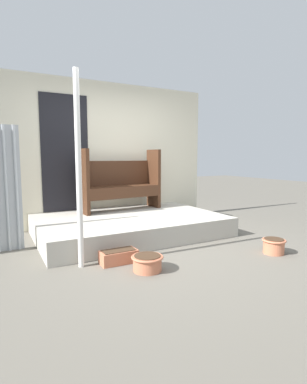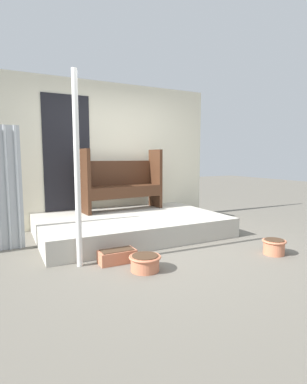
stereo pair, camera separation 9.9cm
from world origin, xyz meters
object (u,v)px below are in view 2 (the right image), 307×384
support_post (77,171)px  planter_box_rect (117,256)px  bench (122,181)px  flower_pot_middle (274,246)px  flower_pot_left (145,262)px

support_post → planter_box_rect: bearing=-12.0°
bench → planter_box_rect: size_ratio=3.37×
support_post → planter_box_rect: support_post is taller
flower_pot_middle → planter_box_rect: (-1.91, 0.63, -0.03)m
support_post → flower_pot_middle: 2.63m
support_post → flower_pot_left: (0.61, -0.47, -1.00)m
flower_pot_left → planter_box_rect: size_ratio=0.82×
flower_pot_left → flower_pot_middle: flower_pot_middle is taller
planter_box_rect → flower_pot_left: bearing=-63.8°
flower_pot_middle → flower_pot_left: bearing=171.6°
flower_pot_middle → planter_box_rect: 2.01m
bench → flower_pot_left: size_ratio=4.09×
bench → flower_pot_middle: size_ratio=4.86×
bench → support_post: bearing=-130.0°
flower_pot_left → bench: bearing=75.2°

